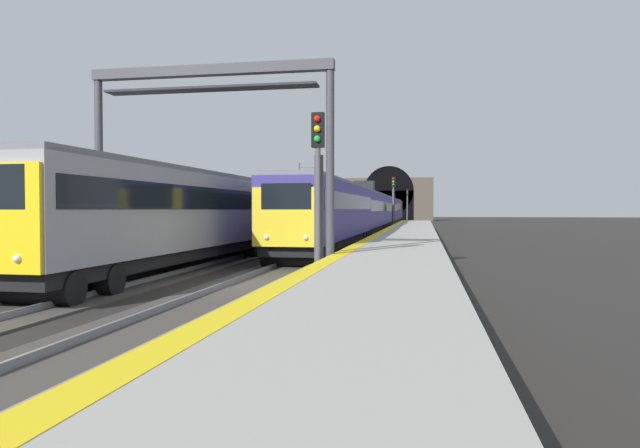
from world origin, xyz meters
TOP-DOWN VIEW (x-y plane):
  - ground_plane at (0.00, 0.00)m, footprint 320.00×320.00m
  - platform_right at (0.00, -4.02)m, footprint 112.00×3.57m
  - platform_left at (0.00, 8.26)m, footprint 112.00×3.57m
  - platform_right_edge_strip at (0.00, -2.49)m, footprint 112.00×0.50m
  - track_main_line at (0.00, 0.00)m, footprint 160.00×3.16m
  - track_adjacent_line at (0.00, 4.23)m, footprint 160.00×3.16m
  - train_main_approaching at (41.57, 0.00)m, footprint 73.91×2.94m
  - train_adjacent_platform at (23.24, 4.23)m, footprint 57.31×2.96m
  - railway_signal_near at (0.42, -1.92)m, footprint 0.39×0.38m
  - railway_signal_mid at (42.37, -1.92)m, footprint 0.39×0.38m
  - railway_signal_far at (89.70, -1.92)m, footprint 0.39×0.38m
  - overhead_signal_gantry at (1.94, 2.12)m, footprint 0.70×8.59m
  - tunnel_portal at (100.59, 2.12)m, footprint 2.39×17.84m
  - catenary_mast_near at (53.36, 10.40)m, footprint 0.22×2.31m

SIDE VIEW (x-z plane):
  - ground_plane at x=0.00m, z-range 0.00..0.00m
  - track_adjacent_line at x=0.00m, z-range -0.06..0.15m
  - track_main_line at x=0.00m, z-range -0.06..0.15m
  - platform_right at x=0.00m, z-range 0.00..0.94m
  - platform_left at x=0.00m, z-range 0.00..0.94m
  - platform_right_edge_strip at x=0.00m, z-range 0.94..0.95m
  - train_main_approaching at x=41.57m, z-range -0.17..4.60m
  - train_adjacent_platform at x=23.24m, z-range 0.28..4.15m
  - railway_signal_near at x=0.42m, z-range 0.55..5.82m
  - railway_signal_mid at x=42.37m, z-range 0.57..6.27m
  - railway_signal_far at x=89.70m, z-range 0.59..6.62m
  - catenary_mast_near at x=53.36m, z-range 0.12..8.31m
  - tunnel_portal at x=100.59m, z-range -1.15..9.99m
  - overhead_signal_gantry at x=1.94m, z-range 1.83..9.09m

